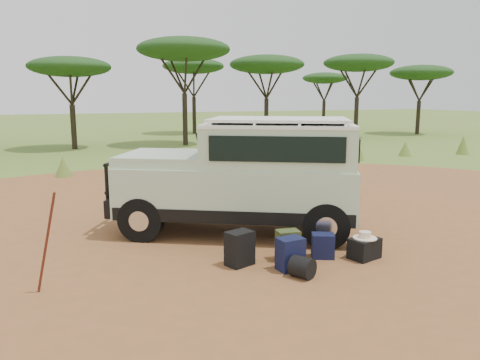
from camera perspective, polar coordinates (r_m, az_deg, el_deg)
name	(u,v)px	position (r m, az deg, el deg)	size (l,w,h in m)	color
ground	(251,240)	(9.27, 1.31, -7.29)	(140.00, 140.00, 0.00)	#5A7D2C
dirt_clearing	(251,239)	(9.27, 1.31, -7.26)	(23.00, 23.00, 0.01)	brown
grass_fringe	(155,162)	(17.30, -10.33, 2.14)	(36.60, 1.60, 0.90)	#5A7D2C
acacia_treeline	(119,58)	(28.28, -14.58, 14.14)	(46.70, 13.20, 6.26)	#2D2419
safari_vehicle	(245,178)	(9.50, 0.60, 0.21)	(5.10, 4.07, 2.36)	#B4CDAF
walking_staff	(46,244)	(7.14, -22.55, -7.17)	(0.04, 0.04, 1.55)	maroon
backpack_black	(240,248)	(7.84, -0.05, -8.35)	(0.43, 0.32, 0.59)	black
backpack_navy	(290,254)	(7.69, 6.16, -8.97)	(0.41, 0.29, 0.54)	#111737
backpack_olive	(288,245)	(8.14, 5.85, -7.92)	(0.38, 0.27, 0.53)	#3C4821
duffel_navy	(323,246)	(8.34, 10.07, -7.92)	(0.38, 0.29, 0.43)	#111737
hard_case	(364,249)	(8.47, 14.92, -8.07)	(0.52, 0.37, 0.37)	black
stuff_sack	(302,267)	(7.44, 7.59, -10.52)	(0.33, 0.33, 0.33)	black
safari_hat	(365,236)	(8.40, 14.99, -6.60)	(0.41, 0.41, 0.12)	beige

